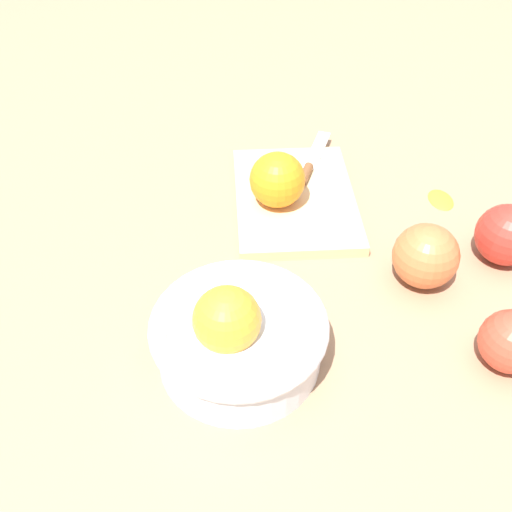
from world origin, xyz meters
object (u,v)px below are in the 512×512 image
object	(u,v)px
bowl	(238,335)
apple_front_left_2	(426,256)
cutting_board	(295,199)
apple_front_left	(512,342)
knife	(311,164)
orange_on_board	(277,180)
apple_front_center	(507,235)

from	to	relation	value
bowl	apple_front_left_2	distance (m)	0.26
cutting_board	apple_front_left	size ratio (longest dim) A/B	3.47
cutting_board	knife	xyz separation A→B (m)	(0.07, -0.03, 0.01)
apple_front_left	apple_front_left_2	distance (m)	0.15
apple_front_left_2	knife	bearing A→B (deg)	29.60
bowl	knife	distance (m)	0.37
orange_on_board	apple_front_left_2	bearing A→B (deg)	-126.78
bowl	apple_front_left	bearing A→B (deg)	-89.69
bowl	apple_front_left_2	size ratio (longest dim) A/B	2.35
cutting_board	apple_front_left_2	size ratio (longest dim) A/B	2.98
knife	apple_front_left_2	world-z (taller)	apple_front_left_2
bowl	apple_front_left	world-z (taller)	bowl
knife	apple_front_left_2	size ratio (longest dim) A/B	1.86
cutting_board	apple_front_center	bearing A→B (deg)	-112.67
cutting_board	orange_on_board	distance (m)	0.06
apple_front_left_2	apple_front_center	world-z (taller)	apple_front_left_2
orange_on_board	bowl	bearing A→B (deg)	170.56
cutting_board	orange_on_board	world-z (taller)	orange_on_board
apple_front_left	apple_front_center	distance (m)	0.18
apple_front_center	knife	bearing A→B (deg)	52.63
orange_on_board	apple_front_center	xyz separation A→B (m)	(-0.09, -0.30, -0.02)
bowl	apple_front_left_2	world-z (taller)	bowl
knife	apple_front_left_2	bearing A→B (deg)	-150.40
bowl	apple_front_left_2	xyz separation A→B (m)	(0.13, -0.23, -0.00)
knife	cutting_board	bearing A→B (deg)	160.33
knife	apple_front_left	distance (m)	0.41
bowl	knife	bearing A→B (deg)	-15.19
bowl	cutting_board	world-z (taller)	bowl
cutting_board	knife	world-z (taller)	knife
bowl	cutting_board	distance (m)	0.30
cutting_board	bowl	bearing A→B (deg)	165.99
apple_front_center	apple_front_left	bearing A→B (deg)	165.84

